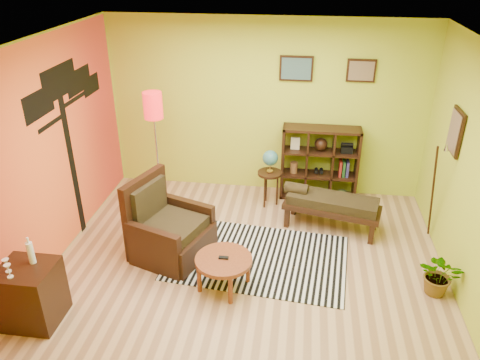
# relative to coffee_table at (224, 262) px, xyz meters

# --- Properties ---
(ground) EXTENTS (5.00, 5.00, 0.00)m
(ground) POSITION_rel_coffee_table_xyz_m (0.23, 0.41, -0.36)
(ground) COLOR tan
(ground) RESTS_ON ground
(room_shell) EXTENTS (5.04, 4.54, 2.82)m
(room_shell) POSITION_rel_coffee_table_xyz_m (0.14, 0.42, 1.44)
(room_shell) COLOR #B2C530
(room_shell) RESTS_ON ground
(zebra_rug) EXTENTS (2.43, 1.70, 0.01)m
(zebra_rug) POSITION_rel_coffee_table_xyz_m (0.35, 0.63, -0.35)
(zebra_rug) COLOR silver
(zebra_rug) RESTS_ON ground
(coffee_table) EXTENTS (0.68, 0.68, 0.44)m
(coffee_table) POSITION_rel_coffee_table_xyz_m (0.00, 0.00, 0.00)
(coffee_table) COLOR brown
(coffee_table) RESTS_ON ground
(armchair) EXTENTS (1.12, 1.11, 1.08)m
(armchair) POSITION_rel_coffee_table_xyz_m (-0.85, 0.58, -0.03)
(armchair) COLOR black
(armchair) RESTS_ON ground
(side_cabinet) EXTENTS (0.59, 0.54, 1.01)m
(side_cabinet) POSITION_rel_coffee_table_xyz_m (-1.97, -0.83, -0.01)
(side_cabinet) COLOR black
(side_cabinet) RESTS_ON ground
(floor_lamp) EXTENTS (0.28, 0.28, 1.87)m
(floor_lamp) POSITION_rel_coffee_table_xyz_m (-1.29, 1.71, 1.15)
(floor_lamp) COLOR silver
(floor_lamp) RESTS_ON ground
(globe_table) EXTENTS (0.38, 0.38, 0.93)m
(globe_table) POSITION_rel_coffee_table_xyz_m (0.37, 2.08, 0.34)
(globe_table) COLOR black
(globe_table) RESTS_ON ground
(cube_shelf) EXTENTS (1.20, 0.35, 1.20)m
(cube_shelf) POSITION_rel_coffee_table_xyz_m (1.14, 2.44, 0.24)
(cube_shelf) COLOR black
(cube_shelf) RESTS_ON ground
(bench) EXTENTS (1.43, 0.78, 0.63)m
(bench) POSITION_rel_coffee_table_xyz_m (1.28, 1.52, 0.04)
(bench) COLOR black
(bench) RESTS_ON ground
(potted_plant) EXTENTS (0.62, 0.65, 0.41)m
(potted_plant) POSITION_rel_coffee_table_xyz_m (2.52, 0.24, -0.15)
(potted_plant) COLOR #26661E
(potted_plant) RESTS_ON ground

